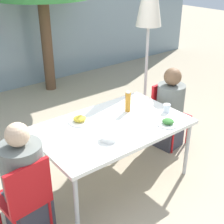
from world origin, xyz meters
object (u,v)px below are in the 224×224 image
Objects in this scene: chair_right at (167,109)px; bottle at (128,102)px; person_right at (170,111)px; chair_left at (25,195)px; drinking_cup at (167,108)px; salad_bowl at (109,137)px; person_left at (25,184)px.

bottle is at bearing -1.61° from chair_right.
person_right is 0.79m from bottle.
chair_left is 0.77× the size of person_right.
person_right is at bearing 58.15° from chair_right.
chair_left and chair_right have the same top height.
chair_right is 8.79× the size of drinking_cup.
drinking_cup is 0.89m from salad_bowl.
chair_left is at bearing 1.54° from person_right.
person_right is 1.34m from salad_bowl.
chair_right is 3.49× the size of bottle.
bottle reaches higher than chair_left.
person_right is 6.21× the size of salad_bowl.
drinking_cup is (1.78, 0.04, 0.28)m from chair_left.
salad_bowl is at bearing -13.48° from person_left.
person_left reaches higher than chair_right.
person_left is 0.89m from salad_bowl.
bottle is 0.45m from drinking_cup.
bottle is (-0.76, -0.07, 0.35)m from chair_right.
drinking_cup is (-0.42, -0.36, 0.28)m from chair_right.
salad_bowl is (0.85, -0.12, 0.23)m from person_left.
person_right is at bearing 2.66° from chair_left.
bottle is 1.37× the size of salad_bowl.
person_left is at bearing -169.88° from bottle.
chair_left is at bearing 3.56° from chair_right.
chair_right is at bearing 4.68° from chair_left.
drinking_cup is (-0.38, -0.28, 0.26)m from person_right.
person_right is (2.12, 0.23, -0.01)m from person_left.
chair_left is 1.81m from drinking_cup.
person_left is 11.83× the size of drinking_cup.
bottle is at bearing 33.46° from salad_bowl.
drinking_cup is at bearing 4.73° from salad_bowl.
chair_right is 1.41m from salad_bowl.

